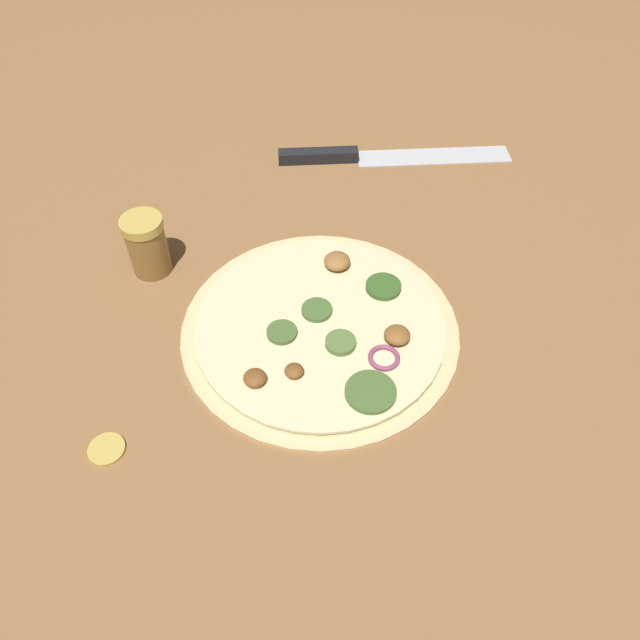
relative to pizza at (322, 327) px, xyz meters
The scene contains 5 objects.
ground_plane 0.01m from the pizza, 120.01° to the right, with size 3.00×3.00×0.00m, color olive.
pizza is the anchor object (origin of this frame).
knife 0.34m from the pizza, 158.88° to the left, with size 0.08×0.35×0.02m.
spice_jar 0.24m from the pizza, 127.00° to the right, with size 0.05×0.05×0.08m.
loose_cap 0.26m from the pizza, 65.35° to the right, with size 0.04×0.04×0.01m.
Camera 1 is at (0.46, -0.09, 0.55)m, focal length 35.00 mm.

